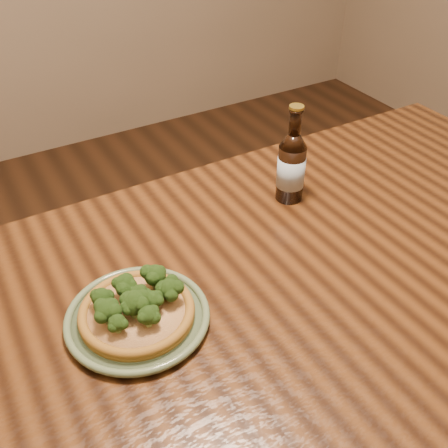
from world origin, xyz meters
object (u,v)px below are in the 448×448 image
pizza (137,308)px  table (295,303)px  beer_bottle (291,166)px  plate (138,317)px

pizza → table: bearing=-6.2°
pizza → beer_bottle: (0.46, 0.18, 0.05)m
table → plate: size_ratio=6.21×
table → pizza: (-0.33, 0.04, 0.13)m
table → beer_bottle: beer_bottle is taller
plate → beer_bottle: beer_bottle is taller
table → beer_bottle: bearing=59.2°
table → pizza: bearing=173.8°
table → beer_bottle: size_ratio=6.82×
table → beer_bottle: 0.31m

